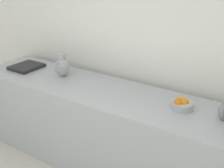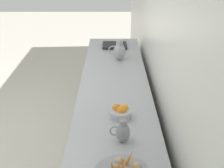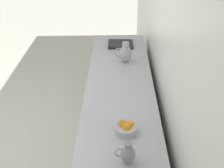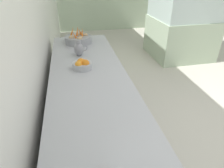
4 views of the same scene
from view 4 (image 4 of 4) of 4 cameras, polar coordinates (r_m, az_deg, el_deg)
tile_wall_left at (r=1.76m, az=-24.32°, el=19.61°), size 0.10×9.27×3.00m
prep_counter at (r=1.78m, az=-4.12°, el=-17.08°), size 0.71×3.39×0.88m
vegetable_colander at (r=2.73m, az=-9.46°, el=12.36°), size 0.34×0.34×0.22m
orange_bowl at (r=1.99m, az=-8.34°, el=5.44°), size 0.19×0.19×0.10m
metal_pitcher_short at (r=2.30m, az=-9.32°, el=9.78°), size 0.15×0.11×0.18m
glass_block_booth at (r=4.65m, az=19.76°, el=19.30°), size 1.28×1.24×2.04m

